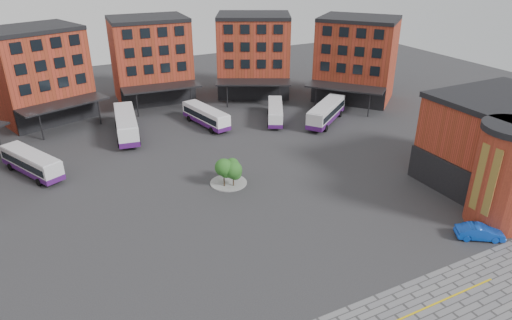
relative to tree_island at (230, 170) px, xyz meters
name	(u,v)px	position (x,y,z in m)	size (l,w,h in m)	color
ground	(260,240)	(-1.99, -11.48, -2.01)	(160.00, 160.00, 0.00)	#28282B
main_building	(118,79)	(-6.76, 26.77, 5.21)	(94.14, 42.48, 14.60)	#9C3322
east_building	(500,147)	(26.71, -14.53, 3.28)	(17.40, 15.40, 10.60)	#9C3322
tree_island	(230,170)	(0.00, 0.00, 0.00)	(4.40, 4.40, 3.59)	gray
bus_b	(31,163)	(-20.60, 13.58, -0.41)	(6.76, 10.51, 2.96)	silver
bus_c	(126,124)	(-7.40, 20.96, -0.13)	(4.69, 12.61, 3.47)	white
bus_d	(206,116)	(4.67, 19.83, -0.44)	(4.37, 10.55, 2.90)	white
bus_e	(275,112)	(15.41, 16.78, -0.52)	(6.64, 9.69, 2.76)	white
bus_f	(326,112)	(22.20, 12.35, -0.26)	(10.78, 8.95, 3.23)	silver
blue_car	(480,232)	(17.08, -20.85, -1.28)	(1.56, 4.46, 1.47)	#0D3EB2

